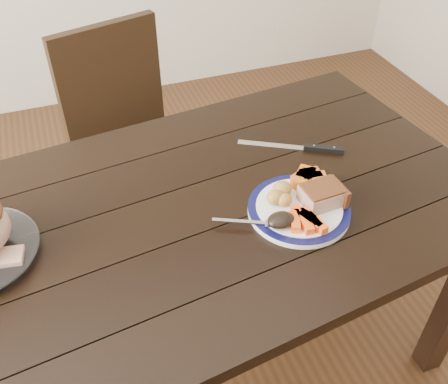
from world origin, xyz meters
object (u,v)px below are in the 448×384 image
object	(u,v)px
chair_far	(130,134)
pork_slice	(322,196)
dining_table	(194,233)
dinner_plate	(299,210)
carving_knife	(310,148)
fork	(253,223)

from	to	relation	value
chair_far	pork_slice	size ratio (longest dim) A/B	9.14
dining_table	dinner_plate	bearing A→B (deg)	-22.81
dining_table	pork_slice	xyz separation A→B (m)	(0.31, -0.11, 0.14)
dinner_plate	carving_knife	distance (m)	0.28
dinner_plate	dining_table	bearing A→B (deg)	157.19
chair_far	pork_slice	world-z (taller)	chair_far
dining_table	pork_slice	bearing A→B (deg)	-19.65
dining_table	pork_slice	world-z (taller)	pork_slice
chair_far	dinner_plate	size ratio (longest dim) A/B	3.50
dining_table	chair_far	xyz separation A→B (m)	(-0.04, 0.73, -0.13)
dining_table	pork_slice	distance (m)	0.36
dining_table	carving_knife	xyz separation A→B (m)	(0.41, 0.13, 0.10)
chair_far	fork	world-z (taller)	chair_far
dining_table	carving_knife	world-z (taller)	carving_knife
dining_table	fork	bearing A→B (deg)	-45.35
dining_table	pork_slice	size ratio (longest dim) A/B	16.68
dining_table	fork	xyz separation A→B (m)	(0.12, -0.12, 0.11)
dining_table	chair_far	bearing A→B (deg)	92.96
pork_slice	carving_knife	world-z (taller)	pork_slice
dinner_plate	fork	xyz separation A→B (m)	(-0.13, -0.01, 0.01)
chair_far	dinner_plate	xyz separation A→B (m)	(0.29, -0.84, 0.23)
pork_slice	fork	size ratio (longest dim) A/B	0.61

